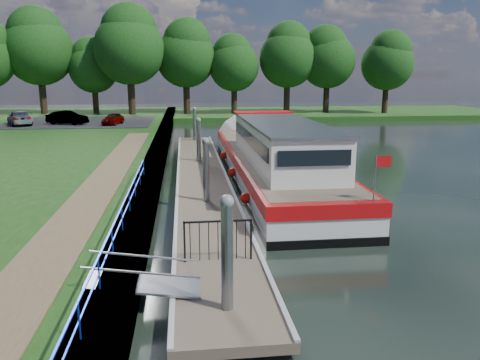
{
  "coord_description": "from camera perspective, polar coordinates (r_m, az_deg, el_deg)",
  "views": [
    {
      "loc": [
        -0.83,
        -9.73,
        5.34
      ],
      "look_at": [
        1.25,
        7.65,
        1.4
      ],
      "focal_mm": 35.0,
      "sensor_mm": 36.0,
      "label": 1
    }
  ],
  "objects": [
    {
      "name": "ground",
      "position": [
        11.13,
        -1.78,
        -15.99
      ],
      "size": [
        160.0,
        160.0,
        0.0
      ],
      "primitive_type": "plane",
      "color": "black",
      "rests_on": "ground"
    },
    {
      "name": "bank_edge",
      "position": [
        25.28,
        -10.6,
        1.17
      ],
      "size": [
        1.1,
        90.0,
        0.78
      ],
      "primitive_type": "cube",
      "color": "#473D2D",
      "rests_on": "ground"
    },
    {
      "name": "far_bank",
      "position": [
        63.25,
        4.93,
        8.07
      ],
      "size": [
        60.0,
        18.0,
        0.6
      ],
      "primitive_type": "cube",
      "color": "#183E11",
      "rests_on": "ground"
    },
    {
      "name": "footpath",
      "position": [
        18.65,
        -17.66,
        -2.02
      ],
      "size": [
        1.6,
        40.0,
        0.05
      ],
      "primitive_type": "cube",
      "color": "brown",
      "rests_on": "riverbank"
    },
    {
      "name": "carpark",
      "position": [
        49.01,
        -18.92,
        6.7
      ],
      "size": [
        14.0,
        12.0,
        0.06
      ],
      "primitive_type": "cube",
      "color": "black",
      "rests_on": "riverbank"
    },
    {
      "name": "blue_fence",
      "position": [
        13.49,
        -14.74,
        -5.12
      ],
      "size": [
        0.04,
        18.04,
        0.72
      ],
      "color": "#0C2DBF",
      "rests_on": "riverbank"
    },
    {
      "name": "pontoon",
      "position": [
        23.33,
        -4.63,
        -0.13
      ],
      "size": [
        2.5,
        30.0,
        0.56
      ],
      "color": "brown",
      "rests_on": "ground"
    },
    {
      "name": "mooring_piles",
      "position": [
        23.11,
        -4.67,
        2.52
      ],
      "size": [
        0.3,
        27.3,
        3.55
      ],
      "color": "gray",
      "rests_on": "ground"
    },
    {
      "name": "gangway",
      "position": [
        11.31,
        -11.63,
        -12.23
      ],
      "size": [
        2.58,
        1.0,
        0.92
      ],
      "color": "#A5A8AD",
      "rests_on": "ground"
    },
    {
      "name": "gate_panel",
      "position": [
        12.68,
        -2.7,
        -6.65
      ],
      "size": [
        1.85,
        0.05,
        1.15
      ],
      "color": "black",
      "rests_on": "ground"
    },
    {
      "name": "barge",
      "position": [
        24.65,
        3.62,
        2.73
      ],
      "size": [
        4.36,
        21.15,
        4.78
      ],
      "color": "black",
      "rests_on": "ground"
    },
    {
      "name": "horizon_trees",
      "position": [
        58.48,
        -7.87,
        15.13
      ],
      "size": [
        54.38,
        10.03,
        12.87
      ],
      "color": "#332316",
      "rests_on": "ground"
    },
    {
      "name": "car_a",
      "position": [
        45.32,
        -15.22,
        7.22
      ],
      "size": [
        1.95,
        3.32,
        1.06
      ],
      "primitive_type": "imported",
      "rotation": [
        0.0,
        0.0,
        -0.24
      ],
      "color": "#999999",
      "rests_on": "carpark"
    },
    {
      "name": "car_b",
      "position": [
        46.66,
        -20.32,
        7.14
      ],
      "size": [
        4.01,
        2.54,
        1.25
      ],
      "primitive_type": "imported",
      "rotation": [
        0.0,
        0.0,
        1.22
      ],
      "color": "#999999",
      "rests_on": "carpark"
    },
    {
      "name": "car_c",
      "position": [
        47.88,
        -25.28,
        6.86
      ],
      "size": [
        3.51,
        4.81,
        1.29
      ],
      "primitive_type": "imported",
      "rotation": [
        0.0,
        0.0,
        3.57
      ],
      "color": "#999999",
      "rests_on": "carpark"
    }
  ]
}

